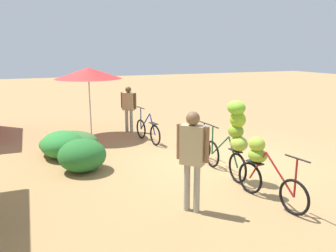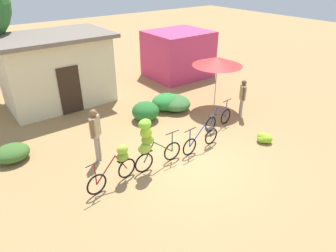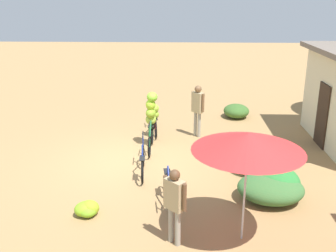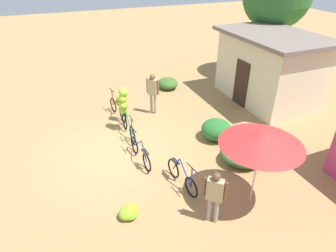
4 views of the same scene
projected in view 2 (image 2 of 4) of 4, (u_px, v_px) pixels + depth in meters
The scene contains 15 objects.
ground_plane at pixel (188, 163), 9.73m from camera, with size 60.00×60.00×0.00m, color #A27C4D.
building_low at pixel (56, 69), 13.29m from camera, with size 4.80×3.27×3.04m.
shop_pink at pixel (178, 54), 16.77m from camera, with size 3.20×2.80×2.45m, color #CD3A6E.
hedge_bush_front_left at pixel (12, 153), 9.75m from camera, with size 1.11×0.99×0.52m, color #3C6629.
hedge_bush_front_right at pixel (146, 111), 12.25m from camera, with size 1.09×1.10×0.76m, color #276B2B.
hedge_bush_mid at pixel (166, 102), 13.16m from camera, with size 1.27×1.12×0.69m, color #2D8136.
hedge_bush_by_door at pixel (174, 103), 13.20m from camera, with size 1.32×1.55×0.59m, color #3C6E36.
market_umbrella at pixel (217, 61), 12.60m from camera, with size 2.09×2.09×2.23m.
bicycle_leftmost at pixel (118, 163), 8.57m from camera, with size 1.66×0.41×1.16m.
bicycle_near_pile at pixel (149, 141), 8.93m from camera, with size 1.72×0.43×1.75m.
bicycle_center_loaded at pixel (201, 141), 10.28m from camera, with size 1.67×0.20×0.96m.
bicycle_by_shop at pixel (218, 120), 11.67m from camera, with size 1.56×0.28×1.01m.
banana_pile_on_ground at pixel (264, 138), 10.80m from camera, with size 0.62×0.65×0.34m.
person_vendor at pixel (95, 129), 9.41m from camera, with size 0.45×0.42×1.77m.
person_bystander at pixel (243, 95), 12.29m from camera, with size 0.42×0.45×1.56m.
Camera 2 is at (-5.36, -6.03, 5.61)m, focal length 32.54 mm.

